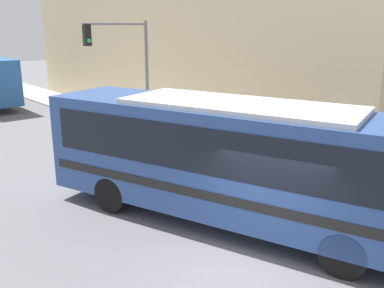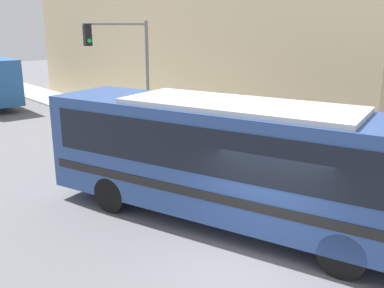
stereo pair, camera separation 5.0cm
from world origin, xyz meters
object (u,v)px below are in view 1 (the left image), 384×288
Objects in this scene: city_bus at (237,156)px; pedestrian_near_corner at (277,138)px; fire_hydrant at (254,158)px; traffic_light_pole at (126,59)px; parking_meter at (176,125)px.

city_bus reaches higher than pedestrian_near_corner.
fire_hydrant is 7.79m from traffic_light_pole.
parking_meter is (3.67, 7.22, -0.99)m from city_bus.
fire_hydrant is 0.15× the size of traffic_light_pole.
parking_meter is at bearing 44.58° from city_bus.
parking_meter is at bearing -67.87° from traffic_light_pole.
traffic_light_pole reaches higher than city_bus.
fire_hydrant is (3.67, 2.60, -1.45)m from city_bus.
parking_meter is at bearing 90.00° from fire_hydrant.
traffic_light_pole is 3.81m from parking_meter.
traffic_light_pole reaches higher than pedestrian_near_corner.
city_bus is at bearing -105.75° from traffic_light_pole.
city_bus is 9.15× the size of parking_meter.
traffic_light_pole reaches higher than parking_meter.
city_bus reaches higher than parking_meter.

